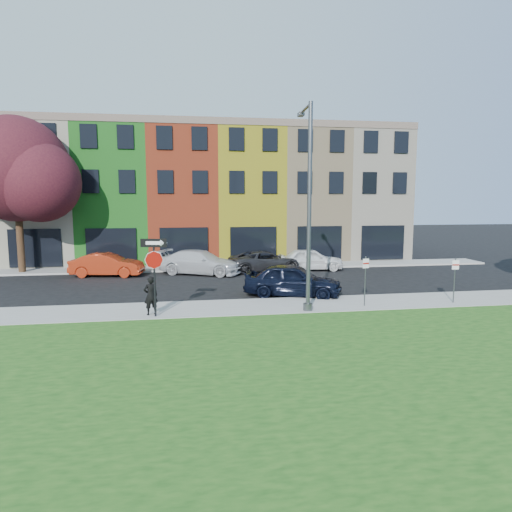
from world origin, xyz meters
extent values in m
plane|color=black|center=(0.00, 0.00, 0.00)|extent=(120.00, 120.00, 0.00)
cube|color=gray|center=(2.00, 3.00, 0.06)|extent=(40.00, 3.00, 0.12)
cube|color=gray|center=(-3.00, 15.00, 0.06)|extent=(40.00, 2.40, 0.12)
cube|color=beige|center=(-15.00, 21.20, 5.00)|extent=(5.00, 10.00, 10.00)
cube|color=green|center=(-10.00, 21.20, 5.00)|extent=(5.00, 10.00, 10.00)
cube|color=#B63B1E|center=(-5.00, 21.20, 5.00)|extent=(5.00, 10.00, 10.00)
cube|color=gold|center=(0.00, 21.20, 5.00)|extent=(5.00, 10.00, 10.00)
cube|color=tan|center=(5.00, 21.20, 5.00)|extent=(5.00, 10.00, 10.00)
cube|color=beige|center=(10.00, 21.20, 5.00)|extent=(5.00, 10.00, 10.00)
cube|color=black|center=(-2.50, 16.14, 1.50)|extent=(30.00, 0.12, 2.60)
cylinder|color=black|center=(-6.19, 1.90, 1.67)|extent=(0.08, 0.08, 3.09)
cylinder|color=silver|center=(-6.19, 1.88, 2.44)|extent=(0.73, 0.18, 0.74)
cylinder|color=maroon|center=(-6.19, 1.85, 2.44)|extent=(0.69, 0.16, 0.70)
cube|color=black|center=(-6.19, 1.88, 3.12)|extent=(1.04, 0.25, 0.34)
cube|color=silver|center=(-6.19, 1.85, 3.12)|extent=(0.65, 0.15, 0.14)
imported|color=black|center=(-6.38, 2.19, 0.92)|extent=(0.84, 0.77, 1.61)
imported|color=black|center=(0.33, 5.23, 0.82)|extent=(5.10, 6.09, 1.64)
imported|color=maroon|center=(-9.80, 12.77, 0.73)|extent=(2.85, 4.90, 1.46)
imported|color=#BBBCC0|center=(-4.00, 12.68, 0.77)|extent=(6.07, 6.92, 1.55)
imported|color=black|center=(0.40, 13.24, 0.69)|extent=(3.54, 5.52, 1.37)
imported|color=white|center=(3.48, 13.16, 0.75)|extent=(2.68, 4.75, 1.49)
cylinder|color=#4B4E50|center=(0.19, 1.90, 4.45)|extent=(0.18, 0.18, 8.66)
cylinder|color=#4B4E50|center=(0.19, 1.90, 0.27)|extent=(0.40, 0.40, 0.30)
cylinder|color=#4B4E50|center=(0.25, 2.90, 8.68)|extent=(0.25, 2.00, 0.12)
cube|color=#4B4E50|center=(0.32, 4.00, 8.63)|extent=(0.29, 0.57, 0.16)
cylinder|color=#4B4E50|center=(2.90, 2.30, 1.23)|extent=(0.05, 0.05, 2.22)
cube|color=silver|center=(2.90, 2.27, 2.03)|extent=(0.31, 0.10, 0.42)
cube|color=maroon|center=(2.90, 2.25, 2.03)|extent=(0.31, 0.09, 0.06)
cylinder|color=#4B4E50|center=(7.18, 2.25, 1.14)|extent=(0.05, 0.05, 2.04)
cube|color=silver|center=(7.18, 2.22, 1.88)|extent=(0.32, 0.06, 0.42)
cube|color=maroon|center=(7.18, 2.20, 1.88)|extent=(0.32, 0.05, 0.06)
cylinder|color=black|center=(-15.43, 14.69, 2.25)|extent=(0.44, 0.44, 4.25)
sphere|color=#320E17|center=(-15.43, 14.69, 6.70)|extent=(6.63, 6.63, 6.63)
sphere|color=#320E17|center=(-13.77, 13.69, 5.87)|extent=(4.98, 4.98, 4.98)
sphere|color=#320E17|center=(-15.10, 15.35, 7.86)|extent=(3.98, 3.98, 3.98)
camera|label=1|loc=(-4.98, -16.58, 4.92)|focal=32.00mm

